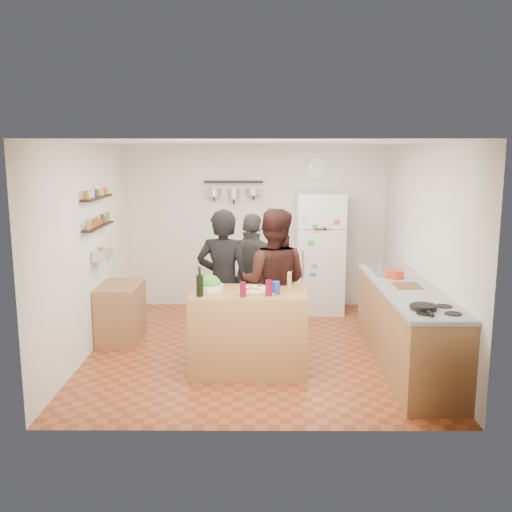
{
  "coord_description": "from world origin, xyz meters",
  "views": [
    {
      "loc": [
        0.03,
        -6.71,
        2.39
      ],
      "look_at": [
        0.0,
        0.1,
        1.15
      ],
      "focal_mm": 40.0,
      "sensor_mm": 36.0,
      "label": 1
    }
  ],
  "objects_px": {
    "counter_run": "(407,328)",
    "side_table": "(121,312)",
    "wine_bottle": "(200,286)",
    "pepper_mill": "(289,283)",
    "salad_bowl": "(210,287)",
    "prep_island": "(248,331)",
    "salt_canister": "(276,288)",
    "red_bowl": "(395,274)",
    "fridge": "(319,253)",
    "skillet": "(424,307)",
    "person_back": "(253,278)",
    "wall_clock": "(319,168)",
    "person_center": "(273,283)",
    "person_left": "(224,283)"
  },
  "relations": [
    {
      "from": "side_table",
      "to": "salt_canister",
      "type": "bearing_deg",
      "value": -31.13
    },
    {
      "from": "skillet",
      "to": "side_table",
      "type": "bearing_deg",
      "value": 151.32
    },
    {
      "from": "skillet",
      "to": "fridge",
      "type": "xyz_separation_m",
      "value": [
        -0.65,
        3.23,
        -0.04
      ]
    },
    {
      "from": "skillet",
      "to": "counter_run",
      "type": "bearing_deg",
      "value": 83.83
    },
    {
      "from": "pepper_mill",
      "to": "skillet",
      "type": "bearing_deg",
      "value": -33.47
    },
    {
      "from": "salad_bowl",
      "to": "skillet",
      "type": "height_order",
      "value": "salad_bowl"
    },
    {
      "from": "salad_bowl",
      "to": "person_center",
      "type": "distance_m",
      "value": 0.84
    },
    {
      "from": "wine_bottle",
      "to": "pepper_mill",
      "type": "bearing_deg",
      "value": 15.87
    },
    {
      "from": "salad_bowl",
      "to": "side_table",
      "type": "bearing_deg",
      "value": 140.72
    },
    {
      "from": "prep_island",
      "to": "fridge",
      "type": "distance_m",
      "value": 2.71
    },
    {
      "from": "wine_bottle",
      "to": "counter_run",
      "type": "distance_m",
      "value": 2.38
    },
    {
      "from": "person_center",
      "to": "person_back",
      "type": "xyz_separation_m",
      "value": [
        -0.24,
        0.57,
        -0.06
      ]
    },
    {
      "from": "fridge",
      "to": "side_table",
      "type": "distance_m",
      "value": 3.08
    },
    {
      "from": "person_center",
      "to": "wall_clock",
      "type": "height_order",
      "value": "wall_clock"
    },
    {
      "from": "counter_run",
      "to": "side_table",
      "type": "xyz_separation_m",
      "value": [
        -3.44,
        0.9,
        -0.09
      ]
    },
    {
      "from": "salt_canister",
      "to": "side_table",
      "type": "bearing_deg",
      "value": 148.87
    },
    {
      "from": "prep_island",
      "to": "salt_canister",
      "type": "xyz_separation_m",
      "value": [
        0.3,
        -0.12,
        0.52
      ]
    },
    {
      "from": "prep_island",
      "to": "salad_bowl",
      "type": "height_order",
      "value": "salad_bowl"
    },
    {
      "from": "pepper_mill",
      "to": "counter_run",
      "type": "distance_m",
      "value": 1.44
    },
    {
      "from": "wine_bottle",
      "to": "red_bowl",
      "type": "xyz_separation_m",
      "value": [
        2.23,
        0.84,
        -0.06
      ]
    },
    {
      "from": "pepper_mill",
      "to": "salt_canister",
      "type": "relative_size",
      "value": 1.21
    },
    {
      "from": "salt_canister",
      "to": "skillet",
      "type": "xyz_separation_m",
      "value": [
        1.38,
        -0.64,
        -0.03
      ]
    },
    {
      "from": "salad_bowl",
      "to": "person_back",
      "type": "xyz_separation_m",
      "value": [
        0.46,
        1.03,
        -0.12
      ]
    },
    {
      "from": "person_left",
      "to": "fridge",
      "type": "height_order",
      "value": "fridge"
    },
    {
      "from": "skillet",
      "to": "wall_clock",
      "type": "relative_size",
      "value": 0.82
    },
    {
      "from": "salad_bowl",
      "to": "fridge",
      "type": "height_order",
      "value": "fridge"
    },
    {
      "from": "salt_canister",
      "to": "skillet",
      "type": "height_order",
      "value": "salt_canister"
    },
    {
      "from": "wine_bottle",
      "to": "pepper_mill",
      "type": "height_order",
      "value": "wine_bottle"
    },
    {
      "from": "prep_island",
      "to": "skillet",
      "type": "distance_m",
      "value": 1.91
    },
    {
      "from": "wine_bottle",
      "to": "prep_island",
      "type": "bearing_deg",
      "value": 23.75
    },
    {
      "from": "salad_bowl",
      "to": "side_table",
      "type": "height_order",
      "value": "salad_bowl"
    },
    {
      "from": "wine_bottle",
      "to": "side_table",
      "type": "distance_m",
      "value": 1.85
    },
    {
      "from": "person_left",
      "to": "wine_bottle",
      "type": "bearing_deg",
      "value": 84.02
    },
    {
      "from": "pepper_mill",
      "to": "red_bowl",
      "type": "xyz_separation_m",
      "value": [
        1.28,
        0.57,
        -0.03
      ]
    },
    {
      "from": "salt_canister",
      "to": "person_left",
      "type": "distance_m",
      "value": 0.9
    },
    {
      "from": "prep_island",
      "to": "fridge",
      "type": "xyz_separation_m",
      "value": [
        1.03,
        2.46,
        0.45
      ]
    },
    {
      "from": "wall_clock",
      "to": "counter_run",
      "type": "bearing_deg",
      "value": -74.08
    },
    {
      "from": "prep_island",
      "to": "pepper_mill",
      "type": "relative_size",
      "value": 7.66
    },
    {
      "from": "salad_bowl",
      "to": "salt_canister",
      "type": "distance_m",
      "value": 0.74
    },
    {
      "from": "wine_bottle",
      "to": "person_back",
      "type": "relative_size",
      "value": 0.14
    },
    {
      "from": "person_back",
      "to": "fridge",
      "type": "xyz_separation_m",
      "value": [
        0.99,
        1.38,
        0.08
      ]
    },
    {
      "from": "salt_canister",
      "to": "red_bowl",
      "type": "relative_size",
      "value": 0.62
    },
    {
      "from": "pepper_mill",
      "to": "person_left",
      "type": "height_order",
      "value": "person_left"
    },
    {
      "from": "person_back",
      "to": "red_bowl",
      "type": "xyz_separation_m",
      "value": [
        1.69,
        -0.46,
        0.14
      ]
    },
    {
      "from": "prep_island",
      "to": "side_table",
      "type": "bearing_deg",
      "value": 147.35
    },
    {
      "from": "pepper_mill",
      "to": "person_back",
      "type": "relative_size",
      "value": 0.1
    },
    {
      "from": "pepper_mill",
      "to": "skillet",
      "type": "distance_m",
      "value": 1.48
    },
    {
      "from": "person_left",
      "to": "salt_canister",
      "type": "bearing_deg",
      "value": 140.6
    },
    {
      "from": "fridge",
      "to": "pepper_mill",
      "type": "bearing_deg",
      "value": -103.57
    },
    {
      "from": "fridge",
      "to": "side_table",
      "type": "bearing_deg",
      "value": -152.53
    }
  ]
}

